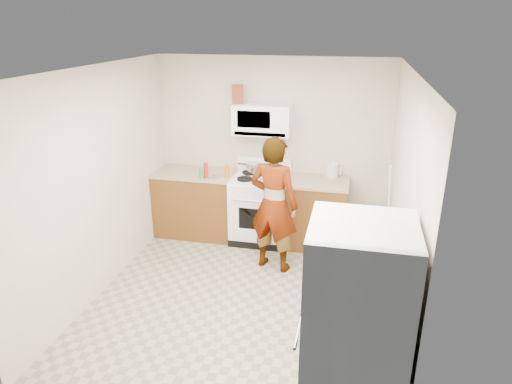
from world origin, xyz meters
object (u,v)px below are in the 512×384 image
(fridge, at_px, (354,334))
(kettle, at_px, (333,170))
(person, at_px, (274,205))
(microwave, at_px, (263,119))
(saucepan, at_px, (254,167))
(gas_range, at_px, (260,207))

(fridge, height_order, kettle, fridge)
(person, relative_size, fridge, 1.00)
(microwave, height_order, fridge, microwave)
(kettle, distance_m, saucepan, 1.08)
(kettle, bearing_deg, fridge, -61.76)
(microwave, distance_m, fridge, 3.49)
(gas_range, relative_size, microwave, 1.49)
(microwave, xyz_separation_m, person, (0.32, -0.85, -0.85))
(microwave, bearing_deg, saucepan, 164.63)
(gas_range, bearing_deg, microwave, 90.00)
(gas_range, xyz_separation_m, microwave, (0.00, 0.13, 1.21))
(microwave, relative_size, person, 0.45)
(person, relative_size, kettle, 9.00)
(microwave, xyz_separation_m, fridge, (1.31, -3.12, -0.85))
(microwave, distance_m, person, 1.25)
(fridge, bearing_deg, saucepan, 114.55)
(gas_range, bearing_deg, fridge, -66.27)
(gas_range, xyz_separation_m, kettle, (0.95, 0.22, 0.54))
(microwave, relative_size, fridge, 0.45)
(gas_range, xyz_separation_m, person, (0.32, -0.73, 0.36))
(kettle, relative_size, saucepan, 0.88)
(fridge, height_order, saucepan, fridge)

